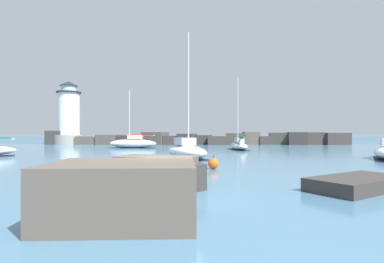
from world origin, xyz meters
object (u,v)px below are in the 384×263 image
(lighthouse, at_px, (69,117))
(mooring_buoy_orange_near, at_px, (213,164))
(mooring_buoy_far_side, at_px, (179,146))
(sailboat_moored_4, at_px, (133,143))
(sailboat_moored_0, at_px, (186,150))
(sailboat_moored_3, at_px, (239,145))

(lighthouse, relative_size, mooring_buoy_orange_near, 14.35)
(mooring_buoy_orange_near, height_order, mooring_buoy_far_side, mooring_buoy_far_side)
(lighthouse, bearing_deg, sailboat_moored_4, -41.72)
(sailboat_moored_0, bearing_deg, mooring_buoy_orange_near, -75.69)
(sailboat_moored_3, relative_size, mooring_buoy_orange_near, 11.20)
(sailboat_moored_3, distance_m, mooring_buoy_far_side, 8.00)
(mooring_buoy_orange_near, bearing_deg, sailboat_moored_3, 78.29)
(sailboat_moored_3, relative_size, sailboat_moored_4, 1.14)
(lighthouse, xyz_separation_m, sailboat_moored_4, (15.54, -13.86, -4.46))
(mooring_buoy_orange_near, relative_size, mooring_buoy_far_side, 0.95)
(mooring_buoy_orange_near, bearing_deg, sailboat_moored_4, 112.73)
(sailboat_moored_0, relative_size, sailboat_moored_4, 1.30)
(sailboat_moored_0, bearing_deg, sailboat_moored_4, 116.29)
(sailboat_moored_3, distance_m, sailboat_moored_4, 15.33)
(mooring_buoy_far_side, bearing_deg, sailboat_moored_3, -12.44)
(mooring_buoy_orange_near, bearing_deg, sailboat_moored_0, 104.31)
(sailboat_moored_0, xyz_separation_m, sailboat_moored_4, (-8.44, 17.08, 0.06))
(sailboat_moored_3, xyz_separation_m, mooring_buoy_orange_near, (-4.26, -20.55, -0.28))
(sailboat_moored_0, bearing_deg, sailboat_moored_3, 63.79)
(sailboat_moored_3, bearing_deg, sailboat_moored_4, 163.43)
(lighthouse, relative_size, sailboat_moored_0, 1.12)
(sailboat_moored_4, xyz_separation_m, mooring_buoy_far_side, (6.89, -2.65, -0.38))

